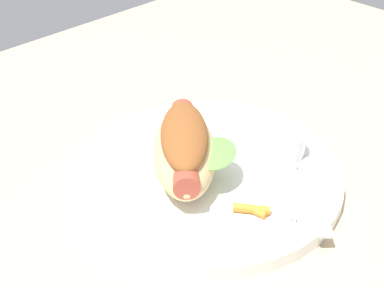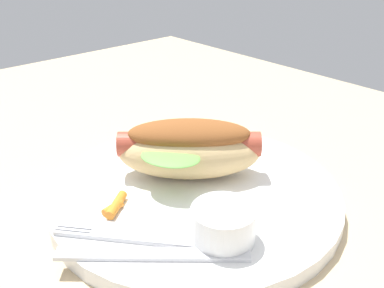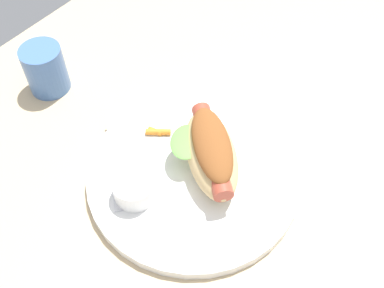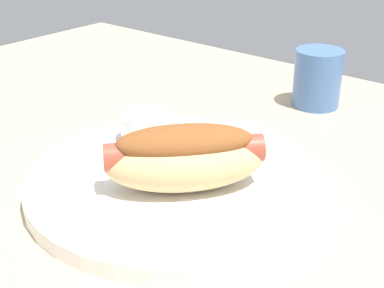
{
  "view_description": "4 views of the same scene",
  "coord_description": "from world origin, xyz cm",
  "views": [
    {
      "loc": [
        35.34,
        34.85,
        38.36
      ],
      "look_at": [
        2.37,
        1.21,
        5.94
      ],
      "focal_mm": 52.19,
      "sensor_mm": 36.0,
      "label": 1
    },
    {
      "loc": [
        -27.85,
        26.77,
        25.46
      ],
      "look_at": [
        2.04,
        -0.16,
        5.3
      ],
      "focal_mm": 40.71,
      "sensor_mm": 36.0,
      "label": 2
    },
    {
      "loc": [
        -28.37,
        -20.22,
        54.56
      ],
      "look_at": [
        0.68,
        2.02,
        6.53
      ],
      "focal_mm": 43.37,
      "sensor_mm": 36.0,
      "label": 3
    },
    {
      "loc": [
        30.97,
        -33.63,
        27.5
      ],
      "look_at": [
        0.89,
        2.8,
        4.63
      ],
      "focal_mm": 50.32,
      "sensor_mm": 36.0,
      "label": 4
    }
  ],
  "objects": [
    {
      "name": "hot_dog",
      "position": [
        2.29,
        -0.37,
        4.88
      ],
      "size": [
        14.86,
        15.48,
        6.22
      ],
      "rotation": [
        0.0,
        0.0,
        0.84
      ],
      "color": "#DBB77A",
      "rests_on": "plate"
    },
    {
      "name": "carrot_garnish",
      "position": [
        2.1,
        9.49,
        2.03
      ],
      "size": [
        2.89,
        3.46,
        0.9
      ],
      "color": "orange",
      "rests_on": "plate"
    },
    {
      "name": "plate",
      "position": [
        0.45,
        1.23,
        0.8
      ],
      "size": [
        29.42,
        29.42,
        1.6
      ],
      "primitive_type": "cylinder",
      "color": "white",
      "rests_on": "ground_plane"
    },
    {
      "name": "fork",
      "position": [
        -3.28,
        10.22,
        1.8
      ],
      "size": [
        12.36,
        10.37,
        0.4
      ],
      "rotation": [
        0.0,
        0.0,
        0.68
      ],
      "color": "silver",
      "rests_on": "plate"
    },
    {
      "name": "knife",
      "position": [
        -5.4,
        10.82,
        1.78
      ],
      "size": [
        11.69,
        12.57,
        0.36
      ],
      "primitive_type": "cube",
      "rotation": [
        0.0,
        0.0,
        0.83
      ],
      "color": "silver",
      "rests_on": "plate"
    },
    {
      "name": "sauce_ramekin",
      "position": [
        -7.69,
        5.12,
        3.16
      ],
      "size": [
        5.48,
        5.48,
        3.12
      ],
      "primitive_type": "cylinder",
      "color": "white",
      "rests_on": "plate"
    },
    {
      "name": "ground_plane",
      "position": [
        0.0,
        0.0,
        -0.9
      ],
      "size": [
        120.0,
        90.0,
        1.8
      ],
      "primitive_type": "cube",
      "color": "tan"
    }
  ]
}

